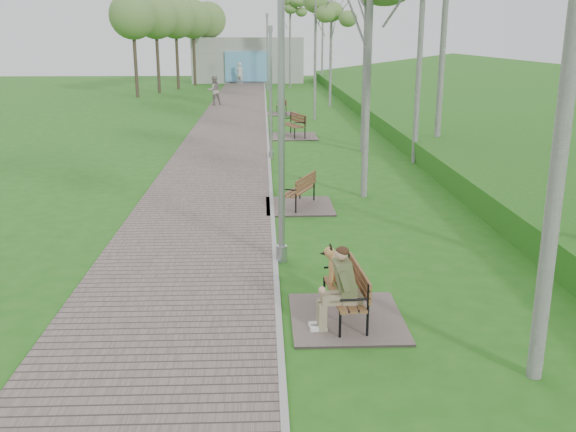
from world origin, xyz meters
name	(u,v)px	position (x,y,z in m)	size (l,w,h in m)	color
ground	(277,296)	(0.00, 0.00, 0.00)	(120.00, 120.00, 0.00)	#216216
walkway	(231,124)	(-1.75, 21.50, 0.02)	(3.50, 67.00, 0.04)	#635550
kerb	(267,124)	(0.00, 21.50, 0.03)	(0.10, 67.00, 0.05)	#999993
embankment	(518,127)	(12.00, 20.00, 0.00)	(14.00, 70.00, 1.60)	#377522
building_north	(248,60)	(-1.50, 50.97, 1.99)	(10.00, 5.20, 4.00)	#9E9E99
bench_main	(342,295)	(0.97, -1.01, 0.42)	(1.74, 1.93, 1.52)	#635550
bench_second	(298,200)	(0.67, 5.82, 0.19)	(1.72, 1.91, 1.05)	#635550
bench_third	(293,132)	(1.08, 17.50, 0.23)	(2.02, 2.24, 1.24)	#635550
bench_far	(281,111)	(0.84, 25.67, 0.19)	(1.68, 1.87, 1.03)	#635550
lamp_post_near	(281,128)	(0.13, 1.72, 2.62)	(0.22, 0.22, 5.60)	#96999E
lamp_post_second	(271,98)	(0.08, 12.50, 2.14)	(0.18, 0.18, 4.57)	#96999E
lamp_post_third	(270,75)	(0.22, 26.03, 2.13)	(0.18, 0.18, 4.55)	#96999E
lamp_post_far	(267,55)	(0.22, 41.32, 2.72)	(0.22, 0.22, 5.82)	#96999E
pedestrian_near	(240,73)	(-2.18, 47.45, 0.96)	(0.70, 0.46, 1.92)	silver
pedestrian_far	(214,91)	(-3.20, 30.35, 0.91)	(0.88, 0.69, 1.82)	gray
birch_far_b	(332,3)	(3.91, 29.36, 6.06)	(2.29, 2.29, 7.72)	silver
birch_distant_a	(290,14)	(2.09, 43.85, 5.82)	(2.30, 2.30, 7.42)	silver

